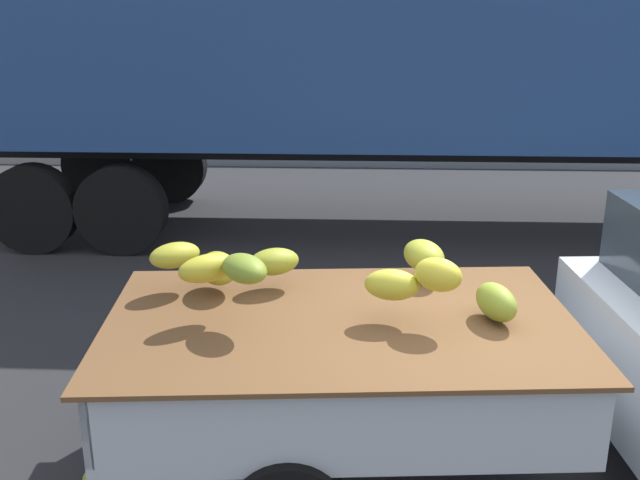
% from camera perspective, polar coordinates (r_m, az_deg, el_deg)
% --- Properties ---
extents(ground, '(220.00, 220.00, 0.00)m').
position_cam_1_polar(ground, '(5.27, 14.25, -16.60)').
color(ground, '#28282B').
extents(curb_strip, '(80.00, 0.80, 0.16)m').
position_cam_1_polar(curb_strip, '(13.94, 6.89, 6.22)').
color(curb_strip, gray).
rests_on(curb_strip, ground).
extents(semi_trailer, '(12.01, 2.71, 3.95)m').
position_cam_1_polar(semi_trailer, '(9.60, 7.48, 15.61)').
color(semi_trailer, navy).
rests_on(semi_trailer, ground).
extents(fallen_banana_bunch_near_tailgate, '(0.45, 0.36, 0.17)m').
position_cam_1_polar(fallen_banana_bunch_near_tailgate, '(5.07, -15.62, -17.13)').
color(fallen_banana_bunch_near_tailgate, olive).
rests_on(fallen_banana_bunch_near_tailgate, ground).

